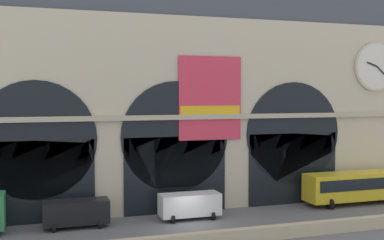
{
  "coord_description": "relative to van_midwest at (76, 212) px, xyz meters",
  "views": [
    {
      "loc": [
        -11.92,
        -36.53,
        10.73
      ],
      "look_at": [
        1.56,
        5.0,
        8.37
      ],
      "focal_mm": 45.21,
      "sensor_mm": 36.0,
      "label": 1
    }
  ],
  "objects": [
    {
      "name": "station_building",
      "position": [
        8.99,
        4.63,
        8.9
      ],
      "size": [
        50.08,
        5.25,
        20.79
      ],
      "color": "beige",
      "rests_on": "ground"
    },
    {
      "name": "ground_plane",
      "position": [
        8.96,
        -2.77,
        -1.25
      ],
      "size": [
        200.0,
        200.0,
        0.0
      ],
      "primitive_type": "plane",
      "color": "slate"
    },
    {
      "name": "van_center",
      "position": [
        9.49,
        -0.29,
        0.0
      ],
      "size": [
        5.2,
        2.48,
        2.2
      ],
      "color": "white",
      "rests_on": "ground"
    },
    {
      "name": "bus_east",
      "position": [
        26.86,
        0.09,
        0.54
      ],
      "size": [
        11.0,
        3.25,
        3.1
      ],
      "color": "gold",
      "rests_on": "ground"
    },
    {
      "name": "quay_parapet_wall",
      "position": [
        8.96,
        -7.66,
        -0.75
      ],
      "size": [
        90.0,
        0.7,
        0.98
      ],
      "primitive_type": "cube",
      "color": "#BCAD8C",
      "rests_on": "ground"
    },
    {
      "name": "van_midwest",
      "position": [
        0.0,
        0.0,
        0.0
      ],
      "size": [
        5.2,
        2.48,
        2.2
      ],
      "color": "black",
      "rests_on": "ground"
    }
  ]
}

